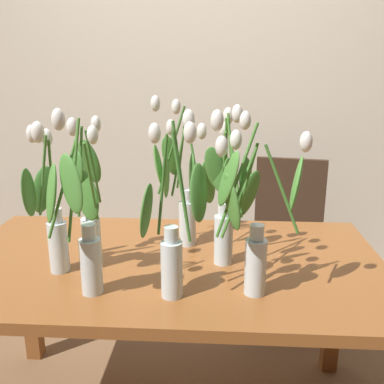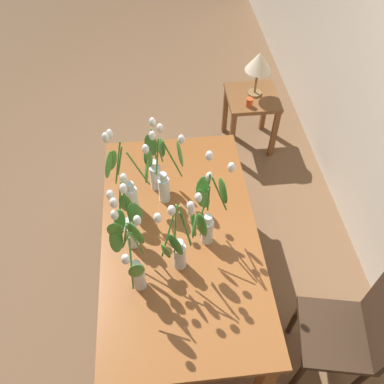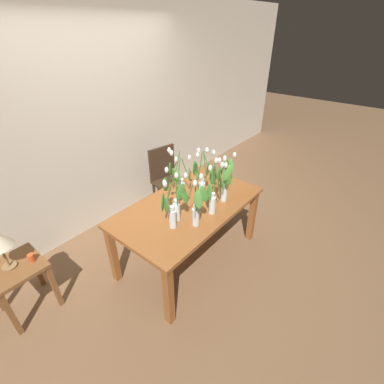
# 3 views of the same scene
# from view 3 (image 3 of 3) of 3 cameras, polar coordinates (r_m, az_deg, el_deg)

# --- Properties ---
(ground_plane) EXTENTS (18.00, 18.00, 0.00)m
(ground_plane) POSITION_cam_3_polar(r_m,az_deg,el_deg) (3.31, -0.63, -13.31)
(ground_plane) COLOR brown
(room_wall_rear) EXTENTS (9.00, 0.10, 2.70)m
(room_wall_rear) POSITION_cam_3_polar(r_m,az_deg,el_deg) (3.56, -19.08, 13.92)
(room_wall_rear) COLOR beige
(room_wall_rear) RESTS_ON ground
(dining_table) EXTENTS (1.60, 0.90, 0.74)m
(dining_table) POSITION_cam_3_polar(r_m,az_deg,el_deg) (2.89, -0.71, -4.19)
(dining_table) COLOR brown
(dining_table) RESTS_ON ground
(tulip_vase_0) EXTENTS (0.16, 0.26, 0.59)m
(tulip_vase_0) POSITION_cam_3_polar(r_m,az_deg,el_deg) (2.42, 0.73, -3.11)
(tulip_vase_0) COLOR silver
(tulip_vase_0) RESTS_ON dining_table
(tulip_vase_1) EXTENTS (0.22, 0.17, 0.58)m
(tulip_vase_1) POSITION_cam_3_polar(r_m,az_deg,el_deg) (2.62, 4.52, -0.39)
(tulip_vase_1) COLOR silver
(tulip_vase_1) RESTS_ON dining_table
(tulip_vase_2) EXTENTS (0.11, 0.24, 0.54)m
(tulip_vase_2) POSITION_cam_3_polar(r_m,az_deg,el_deg) (2.53, -3.53, -2.32)
(tulip_vase_2) COLOR silver
(tulip_vase_2) RESTS_ON dining_table
(tulip_vase_3) EXTENTS (0.29, 0.19, 0.58)m
(tulip_vase_3) POSITION_cam_3_polar(r_m,az_deg,el_deg) (2.78, 6.97, 2.14)
(tulip_vase_3) COLOR silver
(tulip_vase_3) RESTS_ON dining_table
(tulip_vase_4) EXTENTS (0.15, 0.14, 0.51)m
(tulip_vase_4) POSITION_cam_3_polar(r_m,az_deg,el_deg) (2.44, -4.61, -4.31)
(tulip_vase_4) COLOR silver
(tulip_vase_4) RESTS_ON dining_table
(tulip_vase_5) EXTENTS (0.23, 0.21, 0.57)m
(tulip_vase_5) POSITION_cam_3_polar(r_m,az_deg,el_deg) (2.85, 2.22, 2.97)
(tulip_vase_5) COLOR silver
(tulip_vase_5) RESTS_ON dining_table
(tulip_vase_6) EXTENTS (0.26, 0.21, 0.59)m
(tulip_vase_6) POSITION_cam_3_polar(r_m,az_deg,el_deg) (2.82, -2.57, 2.53)
(tulip_vase_6) COLOR silver
(tulip_vase_6) RESTS_ON dining_table
(dining_chair) EXTENTS (0.47, 0.47, 0.93)m
(dining_chair) POSITION_cam_3_polar(r_m,az_deg,el_deg) (3.83, -5.36, 3.31)
(dining_chair) COLOR #382619
(dining_chair) RESTS_ON ground
(side_table) EXTENTS (0.44, 0.44, 0.55)m
(side_table) POSITION_cam_3_polar(r_m,az_deg,el_deg) (2.98, -32.71, -14.60)
(side_table) COLOR brown
(side_table) RESTS_ON ground
(pillar_candle) EXTENTS (0.06, 0.06, 0.07)m
(pillar_candle) POSITION_cam_3_polar(r_m,az_deg,el_deg) (2.85, -30.69, -11.79)
(pillar_candle) COLOR #CC4C23
(pillar_candle) RESTS_ON side_table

